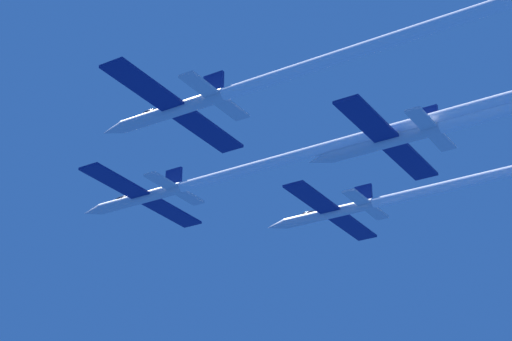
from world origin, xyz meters
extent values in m
cylinder|color=silver|center=(-0.96, 0.67, 0.81)|extent=(1.33, 12.12, 1.33)
cone|color=silver|center=(-0.96, 8.06, 0.81)|extent=(1.31, 2.67, 1.31)
ellipsoid|color=black|center=(-0.96, 3.34, 1.37)|extent=(0.93, 2.42, 0.67)
cube|color=navy|center=(-6.23, 0.07, 0.81)|extent=(9.21, 2.67, 0.29)
cube|color=navy|center=(4.31, 0.07, 0.81)|extent=(9.21, 2.67, 0.29)
cube|color=navy|center=(-0.96, -4.18, 2.44)|extent=(0.35, 2.18, 1.94)
cube|color=silver|center=(-3.70, -4.42, 0.81)|extent=(4.14, 1.60, 0.29)
cube|color=silver|center=(1.78, -4.42, 0.81)|extent=(4.14, 1.60, 0.29)
cylinder|color=white|center=(-0.96, -31.84, 0.81)|extent=(1.20, 52.90, 1.20)
cylinder|color=silver|center=(-15.58, -14.88, 0.88)|extent=(1.33, 12.12, 1.33)
cone|color=silver|center=(-15.58, -7.49, 0.88)|extent=(1.31, 2.67, 1.31)
ellipsoid|color=black|center=(-15.58, -12.22, 1.45)|extent=(0.93, 2.42, 0.67)
cube|color=navy|center=(-20.85, -15.49, 0.88)|extent=(9.21, 2.67, 0.29)
cube|color=navy|center=(-10.31, -15.49, 0.88)|extent=(9.21, 2.67, 0.29)
cube|color=navy|center=(-15.58, -19.73, 2.52)|extent=(0.35, 2.18, 1.94)
cube|color=silver|center=(-18.32, -19.97, 0.88)|extent=(4.14, 1.60, 0.29)
cube|color=silver|center=(-12.84, -19.97, 0.88)|extent=(4.14, 1.60, 0.29)
cylinder|color=silver|center=(14.90, -15.95, 0.87)|extent=(1.33, 12.12, 1.33)
cone|color=silver|center=(14.90, -8.56, 0.87)|extent=(1.31, 2.67, 1.31)
ellipsoid|color=black|center=(14.90, -13.29, 1.44)|extent=(0.93, 2.42, 0.67)
cube|color=navy|center=(9.63, -16.56, 0.87)|extent=(9.21, 2.67, 0.29)
cube|color=navy|center=(20.17, -16.56, 0.87)|extent=(9.21, 2.67, 0.29)
cube|color=navy|center=(14.90, -20.80, 2.51)|extent=(0.35, 2.18, 1.94)
cube|color=silver|center=(12.16, -21.04, 0.87)|extent=(4.14, 1.60, 0.29)
cube|color=silver|center=(17.64, -21.04, 0.87)|extent=(4.14, 1.60, 0.29)
cylinder|color=silver|center=(-0.52, -30.35, -0.14)|extent=(1.33, 12.12, 1.33)
cone|color=silver|center=(-0.52, -22.96, -0.14)|extent=(1.31, 2.67, 1.31)
ellipsoid|color=black|center=(-0.52, -27.68, 0.42)|extent=(0.93, 2.42, 0.67)
cube|color=navy|center=(-5.79, -30.95, -0.14)|extent=(9.21, 2.67, 0.29)
cube|color=navy|center=(4.75, -30.95, -0.14)|extent=(9.21, 2.67, 0.29)
cube|color=navy|center=(-0.52, -35.20, 1.49)|extent=(0.35, 2.18, 1.94)
cube|color=silver|center=(-3.26, -35.44, -0.14)|extent=(4.14, 1.60, 0.29)
cube|color=silver|center=(2.21, -35.44, -0.14)|extent=(4.14, 1.60, 0.29)
camera|label=1|loc=(-75.61, -61.80, -42.21)|focal=63.05mm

